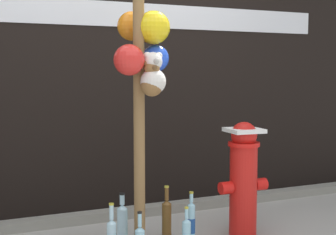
{
  "coord_description": "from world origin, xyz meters",
  "views": [
    {
      "loc": [
        -1.22,
        -2.69,
        1.25
      ],
      "look_at": [
        0.07,
        0.34,
        0.94
      ],
      "focal_mm": 50.75,
      "sensor_mm": 36.0,
      "label": 1
    }
  ],
  "objects": [
    {
      "name": "curb_strip",
      "position": [
        0.0,
        1.13,
        0.04
      ],
      "size": [
        8.0,
        0.12,
        0.08
      ],
      "primitive_type": "cube",
      "color": "gray",
      "rests_on": "ground_plane"
    },
    {
      "name": "bottle_6",
      "position": [
        -0.07,
        0.54,
        0.15
      ],
      "size": [
        0.06,
        0.06,
        0.35
      ],
      "color": "#337038",
      "rests_on": "ground_plane"
    },
    {
      "name": "fire_hydrant",
      "position": [
        0.72,
        0.37,
        0.46
      ],
      "size": [
        0.4,
        0.27,
        0.88
      ],
      "color": "red",
      "rests_on": "ground_plane"
    },
    {
      "name": "memorial_post",
      "position": [
        -0.11,
        0.34,
        1.53
      ],
      "size": [
        0.56,
        0.51,
        2.51
      ],
      "color": "olive",
      "rests_on": "ground_plane"
    },
    {
      "name": "bottle_3",
      "position": [
        -0.19,
        0.58,
        0.15
      ],
      "size": [
        0.08,
        0.08,
        0.37
      ],
      "color": "#B2DBEA",
      "rests_on": "ground_plane"
    },
    {
      "name": "bottle_0",
      "position": [
        0.24,
        0.31,
        0.17
      ],
      "size": [
        0.06,
        0.06,
        0.4
      ],
      "color": "#93CCE0",
      "rests_on": "ground_plane"
    },
    {
      "name": "building_wall",
      "position": [
        0.0,
        1.57,
        1.74
      ],
      "size": [
        10.0,
        0.21,
        3.48
      ],
      "color": "black",
      "rests_on": "ground_plane"
    },
    {
      "name": "bottle_4",
      "position": [
        0.14,
        0.52,
        0.16
      ],
      "size": [
        0.07,
        0.07,
        0.4
      ],
      "color": "brown",
      "rests_on": "ground_plane"
    }
  ]
}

